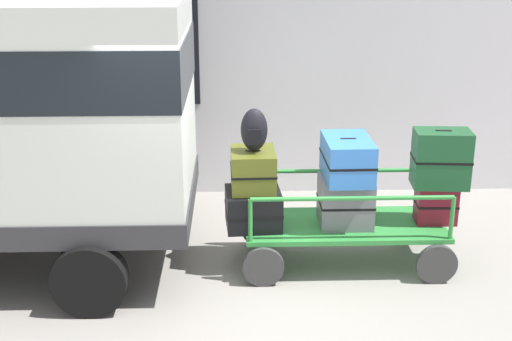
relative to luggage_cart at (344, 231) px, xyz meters
The scene contains 11 objects.
ground_plane 1.23m from the luggage_cart, 153.30° to the right, with size 40.00×40.00×0.00m, color gray.
building_wall 3.34m from the luggage_cart, 114.19° to the left, with size 12.00×0.38×5.00m.
luggage_cart is the anchor object (origin of this frame).
cart_railing 0.47m from the luggage_cart, ahead, with size 2.05×0.87×0.47m.
suitcase_left_bottom 1.01m from the luggage_cart, behind, with size 0.61×0.58×0.39m.
suitcase_left_middle 1.19m from the luggage_cart, behind, with size 0.47×0.57×0.42m.
suitcase_midleft_bottom 0.35m from the luggage_cart, 90.00° to the right, with size 0.55×0.50×0.51m.
suitcase_midleft_middle 0.82m from the luggage_cart, 90.00° to the right, with size 0.49×0.75×0.43m.
suitcase_center_bottom 1.01m from the luggage_cart, ahead, with size 0.44×0.29×0.42m.
suitcase_center_middle 1.26m from the luggage_cart, ahead, with size 0.60×0.41×0.60m.
backpack 1.47m from the luggage_cart, behind, with size 0.27×0.22×0.44m.
Camera 1 is at (-0.09, -6.10, 3.37)m, focal length 48.06 mm.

